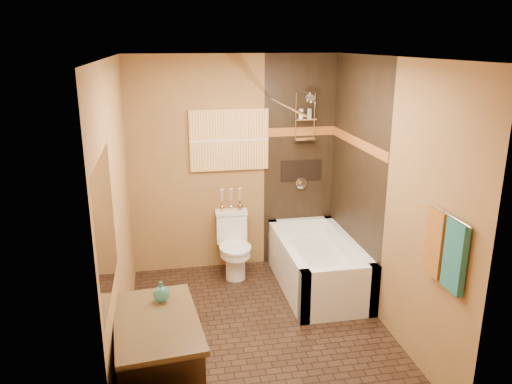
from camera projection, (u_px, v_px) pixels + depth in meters
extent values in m
plane|color=black|center=(259.00, 330.00, 4.73)|extent=(3.00, 3.00, 0.00)
cube|color=olive|center=(118.00, 213.00, 4.15)|extent=(0.02, 3.00, 2.50)
cube|color=olive|center=(388.00, 197.00, 4.58)|extent=(0.02, 3.00, 2.50)
cube|color=olive|center=(234.00, 165.00, 5.78)|extent=(2.40, 0.02, 2.50)
cube|color=olive|center=(309.00, 283.00, 2.95)|extent=(2.40, 0.02, 2.50)
plane|color=silver|center=(260.00, 57.00, 4.00)|extent=(3.00, 3.00, 0.00)
cube|color=black|center=(299.00, 162.00, 5.90)|extent=(0.85, 0.01, 2.50)
cube|color=black|center=(356.00, 176.00, 5.28)|extent=(0.01, 1.50, 2.50)
cube|color=#90421A|center=(300.00, 132.00, 5.79)|extent=(0.85, 0.01, 0.10)
cube|color=#90421A|center=(357.00, 142.00, 5.18)|extent=(0.01, 1.50, 0.10)
cube|color=black|center=(301.00, 171.00, 5.93)|extent=(0.50, 0.01, 0.25)
cylinder|color=silver|center=(307.00, 92.00, 5.54)|extent=(0.02, 0.26, 0.02)
cylinder|color=silver|center=(310.00, 98.00, 5.41)|extent=(0.11, 0.11, 0.09)
cylinder|color=silver|center=(301.00, 183.00, 5.96)|extent=(0.14, 0.02, 0.14)
cylinder|color=silver|center=(285.00, 105.00, 4.92)|extent=(0.03, 1.55, 0.03)
cylinder|color=silver|center=(448.00, 214.00, 3.53)|extent=(0.02, 0.55, 0.02)
cube|color=#1B5B57|center=(455.00, 257.00, 3.49)|extent=(0.05, 0.22, 0.52)
cube|color=#95601B|center=(435.00, 243.00, 3.73)|extent=(0.05, 0.22, 0.52)
cube|color=orange|center=(229.00, 140.00, 5.65)|extent=(0.90, 0.04, 0.70)
cube|color=white|center=(106.00, 227.00, 3.14)|extent=(0.01, 1.00, 0.90)
cube|color=white|center=(339.00, 294.00, 4.84)|extent=(0.80, 0.10, 0.55)
cube|color=white|center=(300.00, 240.00, 6.15)|extent=(0.80, 0.10, 0.55)
cube|color=white|center=(286.00, 266.00, 5.43)|extent=(0.10, 1.50, 0.55)
cube|color=white|center=(347.00, 261.00, 5.56)|extent=(0.10, 1.50, 0.55)
cube|color=white|center=(317.00, 272.00, 5.53)|extent=(0.64, 1.34, 0.35)
cube|color=white|center=(232.00, 228.00, 5.87)|extent=(0.36, 0.18, 0.35)
cube|color=white|center=(231.00, 212.00, 5.82)|extent=(0.38, 0.20, 0.04)
cylinder|color=white|center=(235.00, 264.00, 5.71)|extent=(0.22, 0.22, 0.35)
cylinder|color=white|center=(235.00, 252.00, 5.66)|extent=(0.34, 0.34, 0.09)
cylinder|color=white|center=(235.00, 247.00, 5.65)|extent=(0.36, 0.36, 0.03)
cube|color=black|center=(158.00, 373.00, 3.51)|extent=(0.61, 0.92, 0.77)
cube|color=black|center=(156.00, 322.00, 3.39)|extent=(0.65, 0.97, 0.04)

